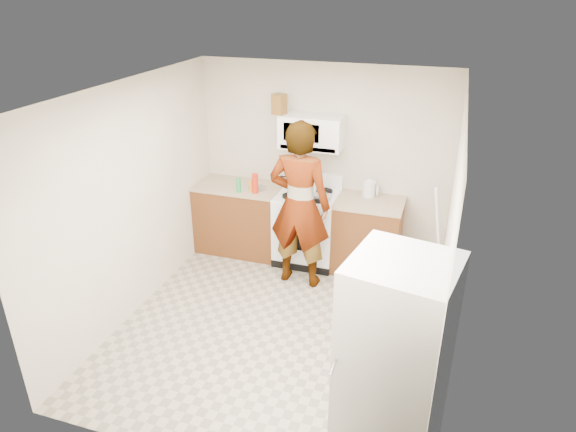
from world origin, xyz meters
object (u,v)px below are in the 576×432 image
at_px(saucepan, 299,181).
at_px(microwave, 312,132).
at_px(person, 300,205).
at_px(kettle, 369,189).
at_px(gas_range, 307,226).
at_px(fridge, 394,364).

bearing_deg(saucepan, microwave, -17.29).
relative_size(person, saucepan, 8.66).
relative_size(microwave, saucepan, 3.28).
relative_size(microwave, kettle, 3.97).
bearing_deg(kettle, person, -148.94).
distance_m(microwave, saucepan, 0.71).
bearing_deg(microwave, person, -85.58).
bearing_deg(gas_range, fridge, -62.34).
xyz_separation_m(microwave, fridge, (1.43, -2.85, -0.85)).
bearing_deg(person, microwave, -83.48).
bearing_deg(kettle, microwave, 168.27).
distance_m(gas_range, microwave, 1.22).
distance_m(fridge, kettle, 2.97).
xyz_separation_m(microwave, kettle, (0.73, 0.03, -0.67)).
relative_size(kettle, saucepan, 0.82).
bearing_deg(fridge, microwave, 127.47).
relative_size(microwave, fridge, 0.45).
relative_size(person, fridge, 1.18).
bearing_deg(person, gas_range, -82.42).
height_order(microwave, saucepan, microwave).
height_order(fridge, saucepan, fridge).
bearing_deg(person, fridge, 124.23).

